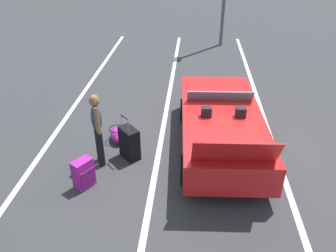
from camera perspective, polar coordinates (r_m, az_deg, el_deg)
name	(u,v)px	position (r m, az deg, el deg)	size (l,w,h in m)	color
ground_plane	(219,147)	(8.09, 8.61, -3.52)	(80.00, 80.00, 0.00)	#333335
lot_line_near	(274,149)	(8.30, 17.60, -3.80)	(18.00, 0.12, 0.01)	silver
lot_line_mid	(160,144)	(8.09, -1.33, -3.11)	(18.00, 0.12, 0.01)	silver
lot_line_far	(51,139)	(8.76, -19.20, -2.15)	(18.00, 0.12, 0.01)	silver
convertible_car	(220,121)	(7.95, 8.80, 0.81)	(4.27, 1.99, 1.51)	red
suitcase_large_black	(130,143)	(7.51, -6.53, -2.90)	(0.54, 0.53, 1.07)	black
suitcase_medium_bright	(84,174)	(6.91, -14.14, -7.82)	(0.47, 0.42, 0.62)	#991E8C
duffel_bag	(117,135)	(8.25, -8.64, -1.47)	(0.70, 0.50, 0.34)	#991E8C
traveler_person	(97,126)	(7.15, -11.91, -0.04)	(0.59, 0.32, 1.65)	black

